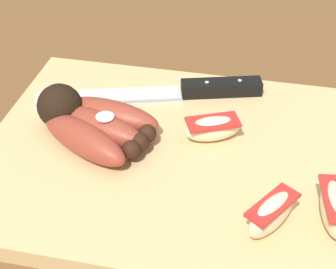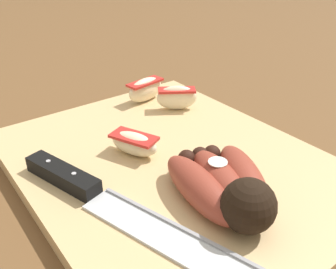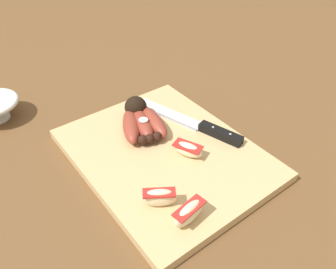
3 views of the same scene
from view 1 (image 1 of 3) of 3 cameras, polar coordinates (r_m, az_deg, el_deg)
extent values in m
plane|color=brown|center=(0.57, 2.23, -4.12)|extent=(6.00, 6.00, 0.00)
cube|color=tan|center=(0.57, 0.59, -2.52)|extent=(0.41, 0.33, 0.02)
sphere|color=black|center=(0.60, -11.74, 3.06)|extent=(0.05, 0.05, 0.05)
ellipsoid|color=brown|center=(0.56, -9.20, -0.48)|extent=(0.12, 0.09, 0.04)
sphere|color=black|center=(0.54, -4.04, -1.65)|extent=(0.02, 0.02, 0.02)
ellipsoid|color=brown|center=(0.58, -7.74, 0.84)|extent=(0.12, 0.07, 0.04)
sphere|color=black|center=(0.55, -3.14, -0.84)|extent=(0.02, 0.02, 0.02)
ellipsoid|color=brown|center=(0.59, -6.35, 2.10)|extent=(0.12, 0.06, 0.04)
sphere|color=black|center=(0.56, -2.28, 0.12)|extent=(0.02, 0.02, 0.02)
cylinder|color=white|center=(0.56, -6.91, 1.95)|extent=(0.02, 0.02, 0.00)
cube|color=silver|center=(0.65, -6.47, 4.07)|extent=(0.18, 0.08, 0.00)
cube|color=#99999E|center=(0.64, -6.50, 3.50)|extent=(0.17, 0.05, 0.00)
cube|color=black|center=(0.65, 5.85, 5.13)|extent=(0.10, 0.05, 0.02)
cylinder|color=#B2B2B7|center=(0.65, 7.86, 5.89)|extent=(0.01, 0.01, 0.00)
cylinder|color=#B2B2B7|center=(0.65, 3.93, 5.77)|extent=(0.01, 0.01, 0.00)
ellipsoid|color=beige|center=(0.50, 17.70, -7.71)|extent=(0.03, 0.07, 0.04)
ellipsoid|color=beige|center=(0.58, 4.90, 0.62)|extent=(0.07, 0.05, 0.03)
cube|color=red|center=(0.57, 4.95, 1.36)|extent=(0.06, 0.05, 0.00)
ellipsoid|color=beige|center=(0.48, 11.22, -8.60)|extent=(0.05, 0.06, 0.04)
cube|color=red|center=(0.47, 11.41, -7.56)|extent=(0.05, 0.06, 0.00)
camera|label=2|loc=(0.77, -20.19, 27.16)|focal=39.55mm
camera|label=3|loc=(0.37, 94.49, 16.88)|focal=36.34mm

